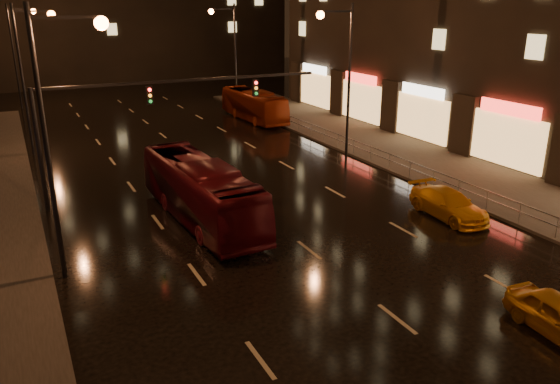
% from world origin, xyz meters
% --- Properties ---
extents(ground, '(140.00, 140.00, 0.00)m').
position_xyz_m(ground, '(0.00, 20.00, 0.00)').
color(ground, black).
rests_on(ground, ground).
extents(sidewalk_right, '(7.00, 70.00, 0.15)m').
position_xyz_m(sidewalk_right, '(13.50, 15.00, 0.07)').
color(sidewalk_right, '#38332D').
rests_on(sidewalk_right, ground).
extents(traffic_signal, '(15.31, 0.32, 6.20)m').
position_xyz_m(traffic_signal, '(-5.06, 20.00, 4.74)').
color(traffic_signal, black).
rests_on(traffic_signal, ground).
extents(railing_right, '(0.05, 56.00, 1.00)m').
position_xyz_m(railing_right, '(10.20, 18.00, 0.90)').
color(railing_right, '#99999E').
rests_on(railing_right, sidewalk_right).
extents(bus_red, '(3.01, 10.68, 2.94)m').
position_xyz_m(bus_red, '(-2.98, 15.37, 1.47)').
color(bus_red, '#510B14').
rests_on(bus_red, ground).
extents(bus_curb, '(2.47, 9.70, 2.69)m').
position_xyz_m(bus_curb, '(9.00, 36.40, 1.34)').
color(bus_curb, '#932B0E').
rests_on(bus_curb, ground).
extents(taxi_far, '(2.03, 4.64, 1.33)m').
position_xyz_m(taxi_far, '(8.00, 10.36, 0.66)').
color(taxi_far, orange).
rests_on(taxi_far, ground).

